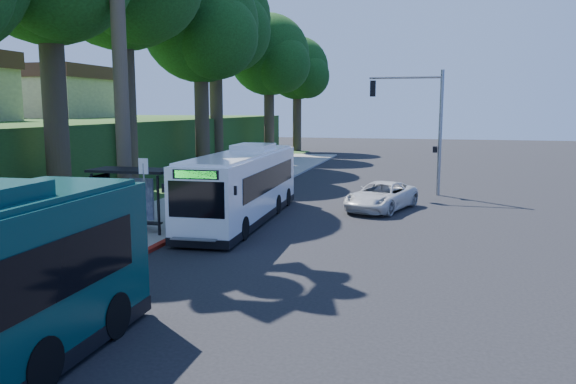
# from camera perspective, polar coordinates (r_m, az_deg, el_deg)

# --- Properties ---
(ground) EXTENTS (140.00, 140.00, 0.00)m
(ground) POSITION_cam_1_polar(r_m,az_deg,el_deg) (23.53, 3.46, -3.53)
(ground) COLOR black
(ground) RESTS_ON ground
(sidewalk) EXTENTS (4.50, 70.00, 0.12)m
(sidewalk) POSITION_cam_1_polar(r_m,az_deg,el_deg) (25.85, -12.66, -2.49)
(sidewalk) COLOR gray
(sidewalk) RESTS_ON ground
(red_curb) EXTENTS (0.25, 30.00, 0.13)m
(red_curb) POSITION_cam_1_polar(r_m,az_deg,el_deg) (21.34, -11.97, -4.77)
(red_curb) COLOR maroon
(red_curb) RESTS_ON ground
(grass_verge) EXTENTS (8.00, 70.00, 0.06)m
(grass_verge) POSITION_cam_1_polar(r_m,az_deg,el_deg) (32.92, -17.62, -0.39)
(grass_verge) COLOR #234719
(grass_verge) RESTS_ON ground
(bus_shelter) EXTENTS (3.20, 1.51, 2.55)m
(bus_shelter) POSITION_cam_1_polar(r_m,az_deg,el_deg) (23.07, -15.89, 0.48)
(bus_shelter) COLOR black
(bus_shelter) RESTS_ON ground
(stop_sign_pole) EXTENTS (0.35, 0.06, 3.17)m
(stop_sign_pole) POSITION_cam_1_polar(r_m,az_deg,el_deg) (20.28, -14.40, 0.25)
(stop_sign_pole) COLOR gray
(stop_sign_pole) RESTS_ON ground
(traffic_signal_pole) EXTENTS (4.10, 0.30, 7.00)m
(traffic_signal_pole) POSITION_cam_1_polar(r_m,az_deg,el_deg) (32.62, 13.46, 7.45)
(traffic_signal_pole) COLOR gray
(traffic_signal_pole) RESTS_ON ground
(hillside_backdrop) EXTENTS (24.00, 60.00, 8.80)m
(hillside_backdrop) POSITION_cam_1_polar(r_m,az_deg,el_deg) (48.59, -24.89, 4.83)
(hillside_backdrop) COLOR #234719
(hillside_backdrop) RESTS_ON ground
(tree_2) EXTENTS (8.82, 8.40, 15.12)m
(tree_2) POSITION_cam_1_polar(r_m,az_deg,el_deg) (42.21, -8.80, 16.01)
(tree_2) COLOR #382B1E
(tree_2) RESTS_ON ground
(tree_3) EXTENTS (10.08, 9.60, 17.28)m
(tree_3) POSITION_cam_1_polar(r_m,az_deg,el_deg) (50.49, -7.32, 16.52)
(tree_3) COLOR #382B1E
(tree_3) RESTS_ON ground
(tree_4) EXTENTS (8.40, 8.00, 14.14)m
(tree_4) POSITION_cam_1_polar(r_m,az_deg,el_deg) (57.00, -1.87, 13.38)
(tree_4) COLOR #382B1E
(tree_4) RESTS_ON ground
(tree_5) EXTENTS (7.35, 7.00, 12.86)m
(tree_5) POSITION_cam_1_polar(r_m,az_deg,el_deg) (64.42, 1.01, 12.14)
(tree_5) COLOR #382B1E
(tree_5) RESTS_ON ground
(white_bus) EXTENTS (2.70, 11.00, 3.26)m
(white_bus) POSITION_cam_1_polar(r_m,az_deg,el_deg) (24.60, -4.57, 0.75)
(white_bus) COLOR white
(white_bus) RESTS_ON ground
(pickup) EXTENTS (3.67, 5.33, 1.35)m
(pickup) POSITION_cam_1_polar(r_m,az_deg,el_deg) (27.55, 9.45, -0.42)
(pickup) COLOR silver
(pickup) RESTS_ON ground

